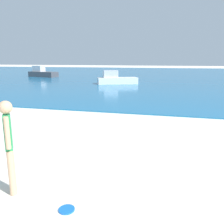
# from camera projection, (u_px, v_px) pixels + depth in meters

# --- Properties ---
(water) EXTENTS (160.00, 60.00, 0.06)m
(water) POSITION_uv_depth(u_px,v_px,m) (168.00, 74.00, 38.95)
(water) COLOR #1E6B9E
(water) RESTS_ON ground
(person_standing) EXTENTS (0.27, 0.35, 1.75)m
(person_standing) POSITION_uv_depth(u_px,v_px,m) (9.00, 142.00, 4.24)
(person_standing) COLOR #DDAD84
(person_standing) RESTS_ON ground
(frisbee) EXTENTS (0.27, 0.27, 0.03)m
(frisbee) POSITION_uv_depth(u_px,v_px,m) (67.00, 210.00, 3.93)
(frisbee) COLOR blue
(frisbee) RESTS_ON ground
(boat_near) EXTENTS (4.11, 2.75, 1.34)m
(boat_near) POSITION_uv_depth(u_px,v_px,m) (116.00, 79.00, 23.54)
(boat_near) COLOR white
(boat_near) RESTS_ON water
(boat_far) EXTENTS (4.69, 2.59, 1.52)m
(boat_far) POSITION_uv_depth(u_px,v_px,m) (42.00, 73.00, 33.18)
(boat_far) COLOR #4C4C51
(boat_far) RESTS_ON water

